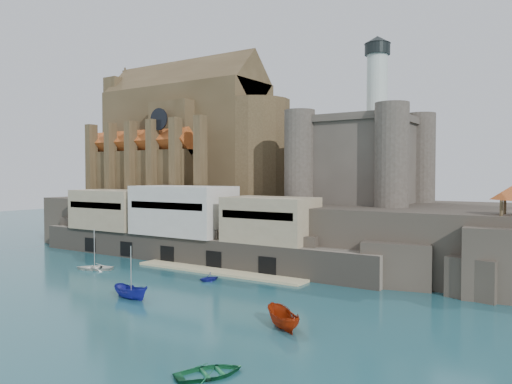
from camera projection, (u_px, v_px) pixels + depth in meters
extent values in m
plane|color=#17444D|center=(118.00, 294.00, 62.63)|extent=(300.00, 300.00, 0.00)
cube|color=#2B2620|center=(280.00, 227.00, 95.82)|extent=(100.00, 34.00, 10.00)
cube|color=#2B2620|center=(81.00, 233.00, 103.04)|extent=(9.00, 5.00, 6.00)
cube|color=#2B2620|center=(135.00, 238.00, 94.23)|extent=(9.00, 5.00, 6.00)
cube|color=#2B2620|center=(205.00, 245.00, 84.88)|extent=(9.00, 5.00, 6.00)
cube|color=#2B2620|center=(293.00, 254.00, 75.52)|extent=(9.00, 5.00, 6.00)
cube|color=#2B2620|center=(397.00, 264.00, 66.72)|extent=(9.00, 5.00, 6.00)
cube|color=#696054|center=(188.00, 249.00, 85.72)|extent=(70.00, 6.00, 4.50)
cube|color=#CABA86|center=(218.00, 271.00, 76.54)|extent=(30.00, 4.00, 0.40)
cube|color=black|center=(91.00, 245.00, 95.43)|extent=(3.00, 0.40, 2.60)
cube|color=black|center=(127.00, 249.00, 89.93)|extent=(3.00, 0.40, 2.60)
cube|color=black|center=(168.00, 254.00, 84.42)|extent=(3.00, 0.40, 2.60)
cube|color=black|center=(214.00, 259.00, 78.92)|extent=(3.00, 0.40, 2.60)
cube|color=black|center=(268.00, 266.00, 73.42)|extent=(3.00, 0.40, 2.60)
cube|color=#998868|center=(114.00, 209.00, 97.35)|extent=(16.00, 9.00, 7.50)
cube|color=beige|center=(183.00, 210.00, 87.43)|extent=(18.00, 9.00, 8.50)
cube|color=#998868|center=(270.00, 220.00, 77.55)|extent=(14.00, 8.00, 7.00)
cube|color=#463720|center=(184.00, 143.00, 111.20)|extent=(38.00, 14.00, 24.00)
cube|color=#463720|center=(184.00, 89.00, 110.79)|extent=(38.00, 13.01, 13.01)
cylinder|color=#463720|center=(255.00, 150.00, 100.82)|extent=(14.00, 14.00, 20.00)
cube|color=#463720|center=(198.00, 152.00, 109.07)|extent=(10.00, 20.00, 20.00)
cube|color=#463720|center=(140.00, 175.00, 105.72)|extent=(28.00, 5.00, 10.00)
cube|color=#463720|center=(198.00, 175.00, 121.57)|extent=(28.00, 5.00, 10.00)
cube|color=#B24D1E|center=(140.00, 143.00, 105.49)|extent=(28.00, 5.66, 5.66)
cube|color=#B24D1E|center=(198.00, 148.00, 121.34)|extent=(28.00, 5.66, 5.66)
cube|color=#463720|center=(126.00, 138.00, 121.59)|extent=(4.00, 10.00, 28.00)
cylinder|color=black|center=(159.00, 119.00, 98.81)|extent=(4.40, 0.30, 4.40)
cube|color=#463720|center=(92.00, 161.00, 109.72)|extent=(1.60, 2.20, 16.00)
cube|color=#463720|center=(111.00, 161.00, 106.31)|extent=(1.60, 2.20, 16.00)
cube|color=#463720|center=(131.00, 160.00, 102.90)|extent=(1.60, 2.20, 16.00)
cube|color=#463720|center=(152.00, 160.00, 99.48)|extent=(1.60, 2.20, 16.00)
cube|color=#463720|center=(176.00, 159.00, 96.07)|extent=(1.60, 2.20, 16.00)
cube|color=#463720|center=(200.00, 159.00, 92.66)|extent=(1.60, 2.20, 16.00)
cube|color=#423B33|center=(361.00, 163.00, 87.43)|extent=(16.00, 16.00, 14.00)
cube|color=#423B33|center=(362.00, 121.00, 87.18)|extent=(17.00, 17.00, 1.20)
cylinder|color=#423B33|center=(299.00, 157.00, 85.13)|extent=(5.20, 5.20, 16.00)
cylinder|color=#423B33|center=(392.00, 155.00, 76.32)|extent=(5.20, 5.20, 16.00)
cylinder|color=#423B33|center=(338.00, 159.00, 98.48)|extent=(5.20, 5.20, 16.00)
cylinder|color=#423B33|center=(420.00, 158.00, 89.67)|extent=(5.20, 5.20, 16.00)
cylinder|color=silver|center=(377.00, 89.00, 87.55)|extent=(3.60, 3.60, 12.00)
cylinder|color=black|center=(377.00, 49.00, 87.30)|extent=(4.40, 4.40, 2.00)
cone|color=black|center=(377.00, 40.00, 87.25)|extent=(4.60, 4.60, 1.40)
cube|color=#2B2620|center=(477.00, 277.00, 60.82)|extent=(6.00, 5.00, 5.00)
cylinder|color=#463720|center=(501.00, 213.00, 60.39)|extent=(0.36, 0.36, 3.20)
cylinder|color=#463720|center=(505.00, 212.00, 63.06)|extent=(0.36, 0.36, 3.20)
imported|color=navy|center=(131.00, 299.00, 60.29)|extent=(2.21, 2.16, 5.46)
imported|color=#196C3E|center=(210.00, 376.00, 37.18)|extent=(3.80, 2.91, 5.30)
imported|color=#932508|center=(282.00, 328.00, 48.86)|extent=(3.09, 3.08, 5.76)
imported|color=white|center=(95.00, 269.00, 78.80)|extent=(3.07, 4.26, 5.87)
imported|color=navy|center=(209.00, 281.00, 70.31)|extent=(2.98, 2.40, 3.00)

